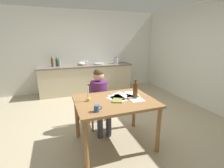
{
  "coord_description": "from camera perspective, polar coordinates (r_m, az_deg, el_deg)",
  "views": [
    {
      "loc": [
        -0.97,
        -2.92,
        1.74
      ],
      "look_at": [
        0.09,
        0.02,
        0.85
      ],
      "focal_mm": 26.07,
      "sensor_mm": 36.0,
      "label": 1
    }
  ],
  "objects": [
    {
      "name": "candlestick",
      "position": [
        2.54,
        -8.29,
        -4.53
      ],
      "size": [
        0.06,
        0.06,
        0.24
      ],
      "color": "gold",
      "rests_on": "dining_table"
    },
    {
      "name": "dining_table",
      "position": [
        2.63,
        1.06,
        -8.0
      ],
      "size": [
        1.24,
        0.94,
        0.79
      ],
      "color": "olive",
      "rests_on": "ground"
    },
    {
      "name": "ground_plane",
      "position": [
        3.54,
        -1.26,
        -13.89
      ],
      "size": [
        5.2,
        5.2,
        0.04
      ],
      "primitive_type": "cube",
      "color": "tan"
    },
    {
      "name": "wall_back",
      "position": [
        5.62,
        -9.96,
        11.16
      ],
      "size": [
        5.2,
        0.12,
        2.6
      ],
      "primitive_type": "cube",
      "color": "silver",
      "rests_on": "ground"
    },
    {
      "name": "chair_at_table",
      "position": [
        3.3,
        -4.87,
        -6.66
      ],
      "size": [
        0.41,
        0.41,
        0.86
      ],
      "color": "olive",
      "rests_on": "ground"
    },
    {
      "name": "sink_unit",
      "position": [
        5.41,
        -4.52,
        7.15
      ],
      "size": [
        0.36,
        0.36,
        0.24
      ],
      "color": "#B2B7BC",
      "rests_on": "kitchen_counter"
    },
    {
      "name": "paper_notice",
      "position": [
        2.87,
        7.04,
        -3.53
      ],
      "size": [
        0.27,
        0.33,
        0.0
      ],
      "primitive_type": "cube",
      "rotation": [
        0.0,
        0.0,
        -0.2
      ],
      "color": "white",
      "rests_on": "dining_table"
    },
    {
      "name": "kitchen_counter",
      "position": [
        5.41,
        -8.86,
        1.9
      ],
      "size": [
        2.94,
        0.64,
        0.9
      ],
      "color": "beige",
      "rests_on": "ground"
    },
    {
      "name": "wine_glass_near_sink",
      "position": [
        5.46,
        -8.81,
        7.99
      ],
      "size": [
        0.07,
        0.07,
        0.15
      ],
      "color": "silver",
      "rests_on": "kitchen_counter"
    },
    {
      "name": "paper_receipt",
      "position": [
        2.67,
        8.24,
        -5.07
      ],
      "size": [
        0.22,
        0.3,
        0.0
      ],
      "primitive_type": "cube",
      "rotation": [
        0.0,
        0.0,
        -0.03
      ],
      "color": "white",
      "rests_on": "dining_table"
    },
    {
      "name": "paper_bill",
      "position": [
        2.69,
        1.76,
        -4.73
      ],
      "size": [
        0.24,
        0.32,
        0.0
      ],
      "primitive_type": "cube",
      "rotation": [
        0.0,
        0.0,
        0.1
      ],
      "color": "white",
      "rests_on": "dining_table"
    },
    {
      "name": "stovetop_kettle",
      "position": [
        5.58,
        1.29,
        8.23
      ],
      "size": [
        0.18,
        0.18,
        0.22
      ],
      "color": "#B7BABF",
      "rests_on": "kitchen_counter"
    },
    {
      "name": "wine_bottle_on_table",
      "position": [
        2.65,
        8.16,
        -2.18
      ],
      "size": [
        0.08,
        0.08,
        0.31
      ],
      "color": "#593319",
      "rests_on": "dining_table"
    },
    {
      "name": "paper_letter",
      "position": [
        2.62,
        1.65,
        -5.27
      ],
      "size": [
        0.28,
        0.34,
        0.0
      ],
      "primitive_type": "cube",
      "rotation": [
        0.0,
        0.0,
        0.28
      ],
      "color": "white",
      "rests_on": "dining_table"
    },
    {
      "name": "bottle_vinegar",
      "position": [
        5.28,
        -18.82,
        7.15
      ],
      "size": [
        0.07,
        0.07,
        0.27
      ],
      "color": "#194C23",
      "rests_on": "kitchen_counter"
    },
    {
      "name": "book_magazine",
      "position": [
        2.54,
        1.91,
        -5.77
      ],
      "size": [
        0.21,
        0.23,
        0.02
      ],
      "primitive_type": "cube",
      "rotation": [
        0.0,
        0.0,
        -0.45
      ],
      "color": "olive",
      "rests_on": "dining_table"
    },
    {
      "name": "wall_right",
      "position": [
        4.63,
        31.15,
        8.18
      ],
      "size": [
        0.12,
        5.2,
        2.6
      ],
      "primitive_type": "cube",
      "color": "silver",
      "rests_on": "ground"
    },
    {
      "name": "paper_envelope",
      "position": [
        2.81,
        3.51,
        -3.83
      ],
      "size": [
        0.33,
        0.36,
        0.0
      ],
      "primitive_type": "cube",
      "rotation": [
        0.0,
        0.0,
        0.5
      ],
      "color": "white",
      "rests_on": "dining_table"
    },
    {
      "name": "person_seated",
      "position": [
        3.09,
        -4.32,
        -4.21
      ],
      "size": [
        0.33,
        0.6,
        1.19
      ],
      "color": "#592666",
      "rests_on": "ground"
    },
    {
      "name": "coffee_mug",
      "position": [
        2.19,
        -5.33,
        -8.52
      ],
      "size": [
        0.11,
        0.07,
        0.09
      ],
      "color": "#33598C",
      "rests_on": "dining_table"
    },
    {
      "name": "bottle_oil",
      "position": [
        5.25,
        -20.24,
        7.08
      ],
      "size": [
        0.07,
        0.07,
        0.29
      ],
      "color": "#593319",
      "rests_on": "kitchen_counter"
    },
    {
      "name": "bottle_wine_red",
      "position": [
        5.29,
        -17.99,
        7.17
      ],
      "size": [
        0.08,
        0.08,
        0.26
      ],
      "color": "#8C999E",
      "rests_on": "kitchen_counter"
    },
    {
      "name": "wine_glass_back_left",
      "position": [
        5.43,
        -10.84,
        7.85
      ],
      "size": [
        0.07,
        0.07,
        0.15
      ],
      "color": "silver",
      "rests_on": "kitchen_counter"
    },
    {
      "name": "wine_glass_by_kettle",
      "position": [
        5.44,
        -9.87,
        7.92
      ],
      "size": [
        0.07,
        0.07,
        0.15
      ],
      "color": "silver",
      "rests_on": "kitchen_counter"
    },
    {
      "name": "mixing_bowl",
      "position": [
        5.32,
        -10.71,
        7.06
      ],
      "size": [
        0.22,
        0.22,
        0.1
      ],
      "primitive_type": "ellipsoid",
      "color": "white",
      "rests_on": "kitchen_counter"
    }
  ]
}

